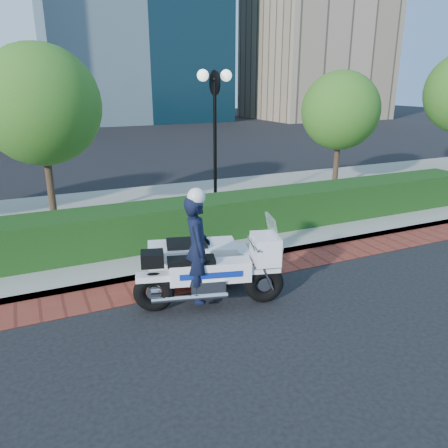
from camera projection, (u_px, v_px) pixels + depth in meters
name	position (u px, v px, depth m)	size (l,w,h in m)	color
ground	(276.00, 300.00, 8.44)	(120.00, 120.00, 0.00)	black
brick_strip	(241.00, 271.00, 9.73)	(60.00, 1.00, 0.01)	maroon
sidewalk	(176.00, 215.00, 13.60)	(60.00, 8.00, 0.15)	gray
hedge_main	(205.00, 218.00, 11.34)	(18.00, 1.20, 1.00)	black
lamppost	(215.00, 121.00, 12.41)	(1.02, 0.70, 4.21)	black
tree_b	(40.00, 105.00, 11.60)	(3.20, 3.20, 4.89)	#332319
tree_c	(340.00, 111.00, 15.69)	(2.80, 2.80, 4.30)	#332319
police_motorcycle	(201.00, 260.00, 8.34)	(2.79, 2.36, 2.29)	black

